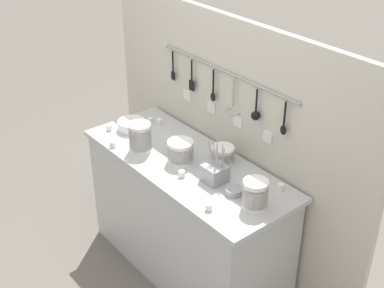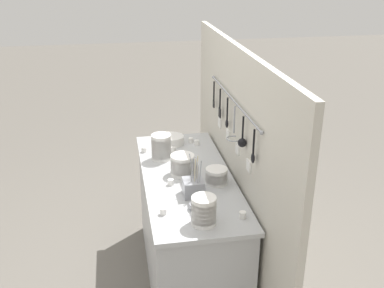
{
  "view_description": "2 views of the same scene",
  "coord_description": "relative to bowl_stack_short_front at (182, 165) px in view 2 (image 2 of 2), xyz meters",
  "views": [
    {
      "loc": [
        2.24,
        -1.78,
        2.66
      ],
      "look_at": [
        0.05,
        0.0,
        1.03
      ],
      "focal_mm": 50.0,
      "sensor_mm": 36.0,
      "label": 1
    },
    {
      "loc": [
        2.73,
        -0.45,
        2.29
      ],
      "look_at": [
        0.04,
        0.03,
        1.13
      ],
      "focal_mm": 42.0,
      "sensor_mm": 36.0,
      "label": 2
    }
  ],
  "objects": [
    {
      "name": "cup_back_right",
      "position": [
        -0.49,
        0.19,
        -0.05
      ],
      "size": [
        0.04,
        0.04,
        0.04
      ],
      "color": "white",
      "rests_on": "counter"
    },
    {
      "name": "counter",
      "position": [
        0.02,
        0.03,
        -0.51
      ],
      "size": [
        1.53,
        0.61,
        0.88
      ],
      "color": "#B7BABC",
      "rests_on": "ground"
    },
    {
      "name": "bowl_stack_wide_centre",
      "position": [
        0.63,
        0.02,
        0.01
      ],
      "size": [
        0.14,
        0.14,
        0.17
      ],
      "color": "white",
      "rests_on": "counter"
    },
    {
      "name": "bowl_stack_short_front",
      "position": [
        0.0,
        0.0,
        0.0
      ],
      "size": [
        0.16,
        0.16,
        0.14
      ],
      "color": "white",
      "rests_on": "counter"
    },
    {
      "name": "cup_edge_near",
      "position": [
        -0.39,
        -0.01,
        -0.05
      ],
      "size": [
        0.04,
        0.04,
        0.04
      ],
      "color": "white",
      "rests_on": "counter"
    },
    {
      "name": "bowl_stack_back_corner",
      "position": [
        -0.27,
        -0.11,
        0.02
      ],
      "size": [
        0.15,
        0.15,
        0.19
      ],
      "color": "white",
      "rests_on": "counter"
    },
    {
      "name": "cup_front_right",
      "position": [
        0.49,
        -0.19,
        -0.05
      ],
      "size": [
        0.04,
        0.04,
        0.04
      ],
      "color": "white",
      "rests_on": "counter"
    },
    {
      "name": "ground_plane",
      "position": [
        0.02,
        0.03,
        -0.95
      ],
      "size": [
        20.0,
        20.0,
        0.0
      ],
      "primitive_type": "plane",
      "color": "#666059"
    },
    {
      "name": "plate_stack",
      "position": [
        -0.55,
        -0.0,
        -0.04
      ],
      "size": [
        0.19,
        0.19,
        0.07
      ],
      "color": "white",
      "rests_on": "counter"
    },
    {
      "name": "cup_back_left",
      "position": [
        0.61,
        0.26,
        -0.05
      ],
      "size": [
        0.04,
        0.04,
        0.04
      ],
      "color": "white",
      "rests_on": "counter"
    },
    {
      "name": "cup_beside_plates",
      "position": [
        -0.64,
        -0.13,
        -0.05
      ],
      "size": [
        0.04,
        0.04,
        0.04
      ],
      "color": "white",
      "rests_on": "counter"
    },
    {
      "name": "cup_edge_far",
      "position": [
        0.14,
        -0.1,
        -0.05
      ],
      "size": [
        0.04,
        0.04,
        0.04
      ],
      "color": "white",
      "rests_on": "counter"
    },
    {
      "name": "bowl_stack_tall_left",
      "position": [
        0.17,
        0.2,
        -0.02
      ],
      "size": [
        0.15,
        0.15,
        0.11
      ],
      "color": "white",
      "rests_on": "counter"
    },
    {
      "name": "cutlery_caddy",
      "position": [
        0.3,
        0.02,
        -0.02
      ],
      "size": [
        0.13,
        0.13,
        0.27
      ],
      "color": "#93969E",
      "rests_on": "counter"
    },
    {
      "name": "steel_mixing_bowl",
      "position": [
        0.47,
        0.02,
        -0.05
      ],
      "size": [
        0.1,
        0.1,
        0.04
      ],
      "color": "#93969E",
      "rests_on": "counter"
    },
    {
      "name": "cup_by_caddy",
      "position": [
        -0.43,
        -0.23,
        -0.05
      ],
      "size": [
        0.04,
        0.04,
        0.04
      ],
      "color": "white",
      "rests_on": "counter"
    },
    {
      "name": "back_wall",
      "position": [
        0.02,
        0.37,
        -0.07
      ],
      "size": [
        2.33,
        0.11,
        1.76
      ],
      "color": "beige",
      "rests_on": "ground"
    },
    {
      "name": "cup_centre",
      "position": [
        -0.55,
        0.15,
        -0.05
      ],
      "size": [
        0.04,
        0.04,
        0.04
      ],
      "color": "white",
      "rests_on": "counter"
    }
  ]
}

